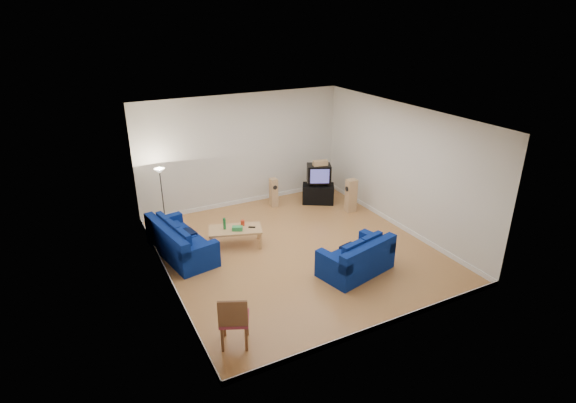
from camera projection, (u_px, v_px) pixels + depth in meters
name	position (u px, v px, depth m)	size (l,w,h in m)	color
room	(296.00, 189.00, 10.07)	(6.01, 6.51, 3.21)	#995E2F
sofa_three_seat	(179.00, 244.00, 10.33)	(1.25, 2.19, 0.80)	#0B1B55
sofa_loveseat	(357.00, 260.00, 9.64)	(1.75, 1.23, 0.80)	#0B1B55
coffee_table	(235.00, 231.00, 10.72)	(1.38, 0.98, 0.45)	tan
bottle	(225.00, 224.00, 10.63)	(0.07, 0.07, 0.28)	#197233
tissue_box	(237.00, 228.00, 10.60)	(0.24, 0.13, 0.10)	green
red_canister	(243.00, 223.00, 10.84)	(0.09, 0.09, 0.13)	red
remote	(252.00, 227.00, 10.75)	(0.17, 0.05, 0.02)	black
tv_stand	(318.00, 194.00, 13.24)	(0.91, 0.51, 0.56)	black
av_receiver	(319.00, 183.00, 13.14)	(0.38, 0.31, 0.09)	black
television	(319.00, 173.00, 13.01)	(0.82, 0.73, 0.52)	black
centre_speaker	(320.00, 163.00, 12.84)	(0.42, 0.17, 0.15)	tan
speaker_left	(274.00, 192.00, 12.95)	(0.22, 0.27, 0.84)	tan
speaker_right	(351.00, 196.00, 12.57)	(0.30, 0.23, 0.95)	tan
floor_lamp	(160.00, 179.00, 11.34)	(0.27, 0.27, 1.61)	black
dining_chair	(234.00, 319.00, 7.38)	(0.64, 0.64, 1.00)	brown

